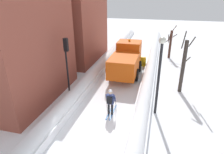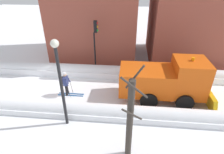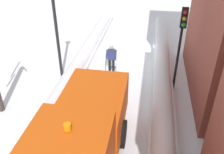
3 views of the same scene
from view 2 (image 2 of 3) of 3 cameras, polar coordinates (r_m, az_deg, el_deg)
name	(u,v)px [view 2 (image 2 of 3)]	position (r m, az deg, el deg)	size (l,w,h in m)	color
ground_plane	(193,98)	(13.95, 23.75, -5.93)	(80.00, 80.00, 0.00)	white
snowbank_left	(185,76)	(15.73, 21.75, 0.43)	(1.10, 36.00, 0.98)	white
snowbank_right	(206,118)	(11.97, 27.13, -11.41)	(1.10, 36.00, 0.90)	white
building_brick_near	(95,2)	(18.59, -5.21, 22.20)	(6.89, 7.91, 10.35)	brown
building_brick_mid	(199,9)	(19.34, 25.44, 18.66)	(7.29, 8.37, 9.48)	brown
plow_truck	(166,80)	(12.44, 16.47, -0.85)	(3.20, 5.98, 3.12)	#DB510F
skier	(66,82)	(12.96, -14.19, -1.66)	(0.62, 1.80, 1.81)	black
traffic_light_pole	(95,38)	(14.81, -5.16, 12.06)	(0.28, 0.42, 4.42)	black
street_lamp	(60,75)	(9.37, -15.97, 0.65)	(0.40, 0.40, 4.97)	black
bare_tree_near	(130,120)	(7.94, 5.62, -13.11)	(0.84, 1.04, 4.69)	#39322D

